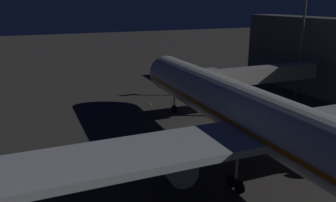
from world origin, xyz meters
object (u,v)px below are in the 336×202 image
object	(u,v)px
airliner_at_gate	(263,121)
apron_floodlight_mast	(302,40)
traffic_cone_nose_port	(173,101)
traffic_cone_nose_starboard	(150,103)
jet_bridge	(251,76)

from	to	relation	value
airliner_at_gate	apron_floodlight_mast	world-z (taller)	airliner_at_gate
traffic_cone_nose_port	apron_floodlight_mast	bearing A→B (deg)	166.57
apron_floodlight_mast	traffic_cone_nose_starboard	size ratio (longest dim) A/B	33.56
apron_floodlight_mast	traffic_cone_nose_port	world-z (taller)	apron_floodlight_mast
traffic_cone_nose_starboard	traffic_cone_nose_port	bearing A→B (deg)	180.00
jet_bridge	traffic_cone_nose_port	xyz separation A→B (m)	(9.62, -9.59, -5.71)
airliner_at_gate	traffic_cone_nose_port	size ratio (longest dim) A/B	107.80
jet_bridge	traffic_cone_nose_port	distance (m)	14.74
apron_floodlight_mast	traffic_cone_nose_starboard	bearing A→B (deg)	-11.35
airliner_at_gate	jet_bridge	world-z (taller)	airliner_at_gate
jet_bridge	apron_floodlight_mast	size ratio (longest dim) A/B	1.19
airliner_at_gate	traffic_cone_nose_port	world-z (taller)	airliner_at_gate
jet_bridge	apron_floodlight_mast	distance (m)	15.01
apron_floodlight_mast	airliner_at_gate	bearing A→B (deg)	41.24
traffic_cone_nose_port	traffic_cone_nose_starboard	world-z (taller)	same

